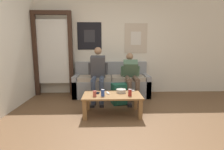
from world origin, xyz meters
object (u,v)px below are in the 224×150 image
object	(u,v)px
coffee_table	(112,98)
ceramic_bowl	(121,91)
pillar_candle	(95,94)
couch	(111,84)
backpack	(120,94)
game_controller_near_right	(131,91)
person_seated_adult	(98,72)
game_controller_near_left	(108,93)
drink_can_blue	(103,93)
person_seated_teen	(131,74)
drink_can_red	(130,93)
cell_phone	(98,93)

from	to	relation	value
coffee_table	ceramic_bowl	bearing A→B (deg)	34.53
coffee_table	pillar_candle	distance (m)	0.36
couch	backpack	xyz separation A→B (m)	(0.17, -0.70, -0.08)
pillar_candle	game_controller_near_right	size ratio (longest dim) A/B	0.79
person_seated_adult	game_controller_near_right	world-z (taller)	person_seated_adult
game_controller_near_left	couch	bearing A→B (deg)	85.12
drink_can_blue	game_controller_near_left	xyz separation A→B (m)	(0.09, 0.17, -0.05)
person_seated_teen	game_controller_near_right	bearing A→B (deg)	-97.70
drink_can_red	game_controller_near_left	distance (m)	0.44
ceramic_bowl	drink_can_red	size ratio (longest dim) A/B	1.52
game_controller_near_left	game_controller_near_right	xyz separation A→B (m)	(0.47, 0.14, 0.00)
person_seated_adult	person_seated_teen	bearing A→B (deg)	1.71
backpack	pillar_candle	xyz separation A→B (m)	(-0.51, -0.72, 0.22)
ceramic_bowl	drink_can_blue	world-z (taller)	drink_can_blue
backpack	ceramic_bowl	distance (m)	0.52
drink_can_red	game_controller_near_left	world-z (taller)	drink_can_red
coffee_table	game_controller_near_right	xyz separation A→B (m)	(0.38, 0.20, 0.08)
couch	drink_can_blue	world-z (taller)	couch
person_seated_teen	game_controller_near_right	xyz separation A→B (m)	(-0.10, -0.73, -0.22)
drink_can_blue	drink_can_red	world-z (taller)	same
ceramic_bowl	pillar_candle	distance (m)	0.55
pillar_candle	game_controller_near_right	bearing A→B (deg)	25.05
pillar_candle	cell_phone	distance (m)	0.22
game_controller_near_right	game_controller_near_left	bearing A→B (deg)	-162.84
person_seated_teen	pillar_candle	bearing A→B (deg)	-127.09
pillar_candle	cell_phone	bearing A→B (deg)	78.34
backpack	game_controller_near_left	distance (m)	0.63
pillar_candle	cell_phone	size ratio (longest dim) A/B	0.81
couch	game_controller_near_right	distance (m)	1.15
coffee_table	person_seated_adult	distance (m)	1.02
coffee_table	drink_can_blue	distance (m)	0.24
person_seated_adult	game_controller_near_right	distance (m)	1.02
person_seated_teen	backpack	size ratio (longest dim) A/B	2.42
coffee_table	game_controller_near_left	world-z (taller)	game_controller_near_left
pillar_candle	game_controller_near_left	size ratio (longest dim) A/B	0.78
person_seated_teen	game_controller_near_right	world-z (taller)	person_seated_teen
game_controller_near_right	cell_phone	size ratio (longest dim) A/B	1.02
person_seated_teen	pillar_candle	xyz separation A→B (m)	(-0.80, -1.05, -0.18)
backpack	drink_can_blue	xyz separation A→B (m)	(-0.37, -0.71, 0.23)
person_seated_teen	ceramic_bowl	size ratio (longest dim) A/B	5.87
couch	person_seated_teen	bearing A→B (deg)	-38.52
person_seated_teen	couch	bearing A→B (deg)	141.48
couch	drink_can_red	bearing A→B (deg)	-78.23
backpack	game_controller_near_left	size ratio (longest dim) A/B	3.09
ceramic_bowl	cell_phone	bearing A→B (deg)	-176.03
coffee_table	ceramic_bowl	size ratio (longest dim) A/B	5.72
game_controller_near_right	backpack	bearing A→B (deg)	115.56
drink_can_red	cell_phone	bearing A→B (deg)	161.17
coffee_table	backpack	distance (m)	0.64
couch	person_seated_adult	world-z (taller)	person_seated_adult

